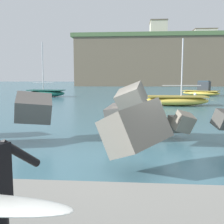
% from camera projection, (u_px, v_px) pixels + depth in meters
% --- Properties ---
extents(ground_plane, '(400.00, 400.00, 0.00)m').
position_uv_depth(ground_plane, '(137.00, 166.00, 7.31)').
color(ground_plane, '#42707F').
extents(breakwater_jetty, '(31.97, 6.30, 2.80)m').
position_uv_depth(breakwater_jetty, '(144.00, 119.00, 8.65)').
color(breakwater_jetty, '#4C4944').
rests_on(breakwater_jetty, ground).
extents(boat_near_left, '(5.55, 2.18, 5.72)m').
position_uv_depth(boat_near_left, '(176.00, 100.00, 23.44)').
color(boat_near_left, '#EAC64C').
rests_on(boat_near_left, ground).
extents(boat_near_centre, '(5.39, 4.27, 2.06)m').
position_uv_depth(boat_near_centre, '(202.00, 91.00, 37.00)').
color(boat_near_centre, '#EAC64C').
rests_on(boat_near_centre, ground).
extents(boat_mid_left, '(5.15, 2.68, 6.94)m').
position_uv_depth(boat_mid_left, '(46.00, 93.00, 35.01)').
color(boat_mid_left, '#1E6656').
rests_on(boat_mid_left, ground).
extents(mooring_buoy_middle, '(0.44, 0.44, 0.44)m').
position_uv_depth(mooring_buoy_middle, '(195.00, 94.00, 36.62)').
color(mooring_buoy_middle, silver).
rests_on(mooring_buoy_middle, ground).
extents(headland_bluff, '(87.41, 37.28, 15.91)m').
position_uv_depth(headland_bluff, '(204.00, 63.00, 96.01)').
color(headland_bluff, '#756651').
rests_on(headland_bluff, ground).
extents(station_building_west, '(6.00, 8.25, 6.59)m').
position_uv_depth(station_building_west, '(158.00, 31.00, 96.10)').
color(station_building_west, beige).
rests_on(station_building_west, headland_bluff).
extents(station_building_central, '(8.19, 5.04, 4.44)m').
position_uv_depth(station_building_central, '(205.00, 35.00, 99.30)').
color(station_building_central, silver).
rests_on(station_building_central, headland_bluff).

